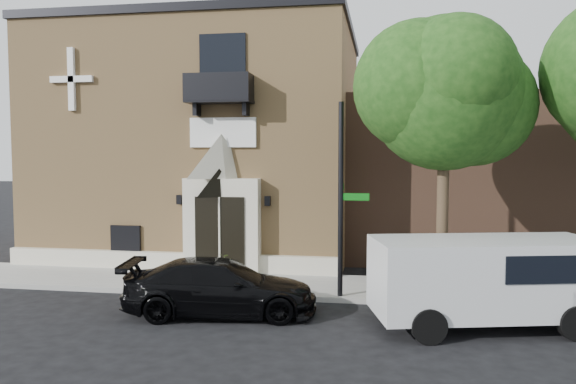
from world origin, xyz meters
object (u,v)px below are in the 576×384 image
object	(u,v)px
cargo_van	(493,279)
dumpster	(457,276)
black_sedan	(220,287)
fire_hydrant	(404,283)
street_sign	(341,199)
pedestrian_near	(518,264)

from	to	relation	value
cargo_van	dumpster	xyz separation A→B (m)	(-0.55, 2.09, -0.42)
black_sedan	fire_hydrant	distance (m)	5.25
cargo_van	dumpster	size ratio (longest dim) A/B	2.72
cargo_van	fire_hydrant	distance (m)	3.03
street_sign	fire_hydrant	bearing A→B (deg)	10.92
street_sign	fire_hydrant	size ratio (longest dim) A/B	7.26
street_sign	dumpster	distance (m)	3.86
dumpster	street_sign	bearing A→B (deg)	173.92
street_sign	fire_hydrant	xyz separation A→B (m)	(1.78, 0.31, -2.39)
cargo_van	fire_hydrant	xyz separation A→B (m)	(-1.99, 2.19, -0.69)
pedestrian_near	black_sedan	bearing A→B (deg)	15.45
dumpster	pedestrian_near	bearing A→B (deg)	17.49
fire_hydrant	pedestrian_near	xyz separation A→B (m)	(3.23, 0.84, 0.50)
cargo_van	street_sign	size ratio (longest dim) A/B	1.03
black_sedan	dumpster	bearing A→B (deg)	-79.57
black_sedan	fire_hydrant	bearing A→B (deg)	-73.57
pedestrian_near	cargo_van	bearing A→B (deg)	62.33
black_sedan	fire_hydrant	world-z (taller)	black_sedan
pedestrian_near	dumpster	bearing A→B (deg)	22.09
dumpster	fire_hydrant	bearing A→B (deg)	166.39
pedestrian_near	fire_hydrant	bearing A→B (deg)	9.23
street_sign	dumpster	bearing A→B (deg)	4.94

